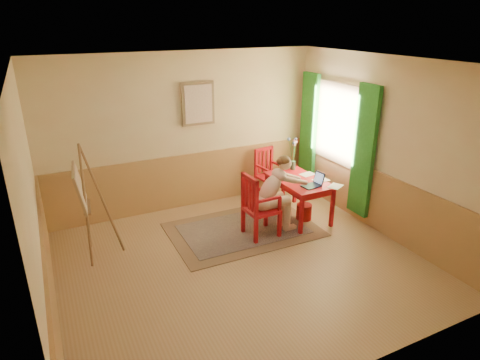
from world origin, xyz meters
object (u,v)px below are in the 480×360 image
figure (275,192)px  chair_left (258,206)px  easel (83,192)px  table (299,184)px  chair_back (268,173)px  laptop (314,183)px

figure → chair_left: bearing=-177.5°
figure → easel: 2.87m
table → easel: 3.48m
chair_back → laptop: chair_back is taller
table → figure: 0.70m
chair_back → figure: figure is taller
figure → easel: easel is taller
chair_left → chair_back: 1.63m
figure → easel: (-2.81, 0.54, 0.31)m
laptop → easel: 3.56m
chair_back → chair_left: bearing=-125.3°
chair_left → easel: size_ratio=0.61×
table → laptop: size_ratio=3.18×
chair_left → figure: 0.35m
table → laptop: 0.38m
chair_left → figure: size_ratio=0.82×
chair_back → figure: size_ratio=0.74×
chair_back → easel: bearing=-167.3°
table → chair_left: bearing=-163.0°
easel → figure: bearing=-10.9°
table → laptop: (0.05, -0.35, 0.13)m
figure → laptop: figure is taller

